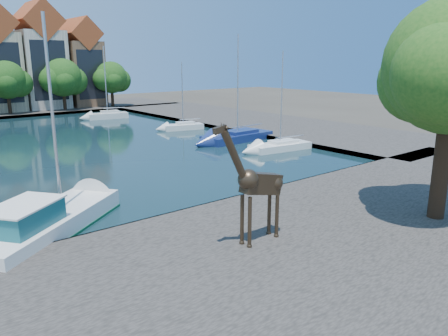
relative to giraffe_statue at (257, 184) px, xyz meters
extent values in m
plane|color=#38332B|center=(1.62, 5.54, -3.11)|extent=(160.00, 160.00, 0.00)
cube|color=black|center=(1.62, 29.54, -3.07)|extent=(38.00, 50.00, 0.08)
cube|color=#47423D|center=(1.62, -1.46, -2.86)|extent=(50.00, 14.00, 0.50)
cube|color=#47423D|center=(26.62, 29.54, -2.86)|extent=(14.00, 52.00, 0.50)
cylinder|color=#332114|center=(9.12, -3.46, 0.14)|extent=(0.80, 0.80, 5.50)
sphere|color=#1A4C15|center=(7.36, -3.86, 4.49)|extent=(4.48, 4.48, 4.48)
cube|color=black|center=(3.62, 57.06, 3.14)|extent=(4.80, 0.05, 8.62)
cube|color=beige|center=(10.12, 61.54, 3.39)|extent=(6.37, 9.00, 12.00)
cube|color=brown|center=(10.12, 61.54, 10.82)|extent=(6.43, 9.18, 6.43)
cube|color=black|center=(10.12, 57.06, 3.39)|extent=(5.20, 0.05, 9.00)
cube|color=brown|center=(16.62, 61.54, 2.64)|extent=(5.39, 9.00, 10.50)
cube|color=brown|center=(16.62, 61.54, 9.10)|extent=(5.44, 9.18, 5.44)
cube|color=black|center=(16.62, 57.06, 2.64)|extent=(4.40, 0.05, 7.88)
cylinder|color=#332114|center=(3.62, 56.04, -1.01)|extent=(0.50, 0.50, 3.20)
sphere|color=#184313|center=(3.62, 56.04, 2.21)|extent=(5.40, 5.40, 5.40)
sphere|color=#184313|center=(5.24, 56.34, 1.67)|extent=(4.05, 4.05, 4.05)
cylinder|color=#332114|center=(11.62, 56.04, -1.01)|extent=(0.50, 0.50, 3.20)
sphere|color=#184313|center=(11.62, 56.04, 2.33)|extent=(5.80, 5.80, 5.80)
sphere|color=#184313|center=(13.36, 56.34, 1.75)|extent=(4.35, 4.35, 4.35)
sphere|color=#184313|center=(10.02, 55.64, 2.04)|extent=(4.06, 4.06, 4.06)
cylinder|color=#332114|center=(19.62, 56.04, -1.01)|extent=(0.50, 0.50, 3.20)
sphere|color=#184313|center=(19.62, 56.04, 2.15)|extent=(5.20, 5.20, 5.20)
sphere|color=#184313|center=(21.18, 56.34, 1.63)|extent=(3.90, 3.90, 3.90)
sphere|color=#184313|center=(18.19, 55.64, 1.89)|extent=(3.64, 3.64, 3.64)
cylinder|color=#35271A|center=(-0.59, -0.25, -1.50)|extent=(0.17, 0.17, 2.21)
cylinder|color=#35271A|center=(-0.61, 0.21, -1.50)|extent=(0.17, 0.17, 2.21)
cylinder|color=#35271A|center=(1.09, -0.19, -1.50)|extent=(0.17, 0.17, 2.21)
cylinder|color=#35271A|center=(1.07, 0.27, -1.50)|extent=(0.17, 0.17, 2.21)
cube|color=#35271A|center=(0.29, 0.01, -0.03)|extent=(2.16, 0.65, 1.29)
cylinder|color=#35271A|center=(-1.27, -0.05, 1.40)|extent=(1.42, 0.37, 2.28)
cube|color=#35271A|center=(-2.03, -0.07, 2.52)|extent=(0.62, 0.21, 0.35)
cube|color=white|center=(-6.38, 7.54, -2.42)|extent=(8.81, 7.60, 1.20)
cube|color=#14545A|center=(-7.65, 6.58, -1.64)|extent=(3.75, 3.52, 1.11)
cylinder|color=#B2B2B7|center=(-5.53, 8.19, 2.53)|extent=(0.15, 0.15, 9.27)
cube|color=white|center=(16.62, 14.50, -2.63)|extent=(6.11, 2.80, 0.79)
cube|color=white|center=(16.62, 14.50, -2.36)|extent=(2.74, 1.76, 0.44)
cylinder|color=#B2B2B7|center=(16.62, 14.50, 1.71)|extent=(0.11, 0.11, 8.23)
cube|color=navy|center=(16.62, 20.51, -2.54)|extent=(7.91, 3.15, 0.97)
cube|color=navy|center=(16.62, 20.51, -2.22)|extent=(3.50, 2.09, 0.54)
cylinder|color=#B2B2B7|center=(16.62, 20.51, 2.61)|extent=(0.13, 0.13, 9.75)
cube|color=silver|center=(16.38, 30.11, -2.61)|extent=(4.96, 2.76, 0.82)
cube|color=silver|center=(16.38, 30.11, -2.34)|extent=(2.28, 1.63, 0.46)
cylinder|color=#B2B2B7|center=(16.38, 30.11, 1.20)|extent=(0.11, 0.11, 7.17)
cube|color=silver|center=(13.62, 44.95, -2.52)|extent=(5.65, 2.73, 1.01)
cube|color=silver|center=(13.62, 44.95, -2.18)|extent=(2.55, 1.69, 0.56)
cylinder|color=#B2B2B7|center=(13.62, 44.95, 2.29)|extent=(0.14, 0.14, 9.06)
camera|label=1|loc=(-12.17, -12.84, 5.10)|focal=35.00mm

